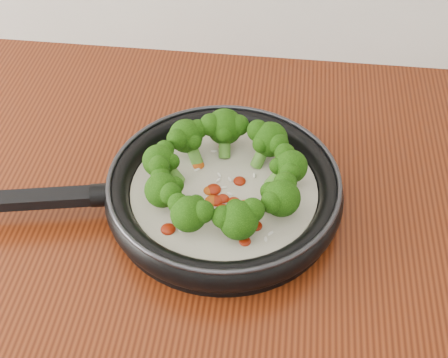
# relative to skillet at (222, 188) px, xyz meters

# --- Properties ---
(skillet) EXTENTS (0.52, 0.37, 0.09)m
(skillet) POSITION_rel_skillet_xyz_m (0.00, 0.00, 0.00)
(skillet) COLOR black
(skillet) RESTS_ON counter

